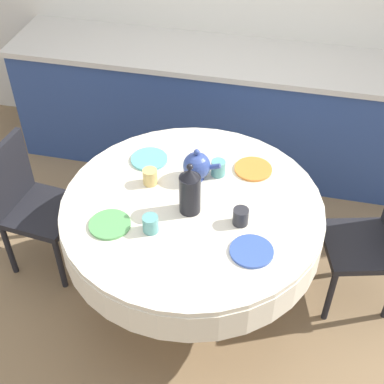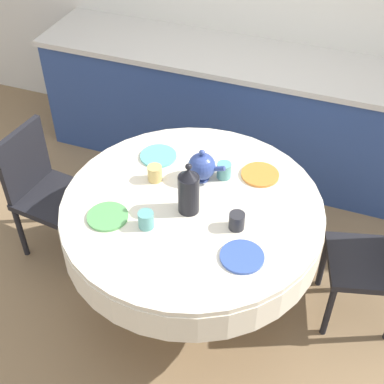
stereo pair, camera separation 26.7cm
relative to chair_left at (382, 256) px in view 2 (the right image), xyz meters
name	(u,v)px [view 2 (the right image)]	position (x,y,z in m)	size (l,w,h in m)	color
ground_plane	(192,296)	(-0.99, -0.26, -0.48)	(12.00, 12.00, 0.00)	#8E704C
kitchen_counter	(258,114)	(-0.99, 1.13, -0.03)	(3.24, 0.64, 0.89)	#2D4784
dining_table	(192,221)	(-0.99, -0.26, 0.17)	(1.36, 1.36, 0.77)	brown
chair_left	(382,256)	(0.00, 0.00, 0.00)	(0.49, 0.49, 0.86)	black
chair_right	(43,187)	(-2.00, -0.15, 0.00)	(0.44, 0.44, 0.86)	black
plate_near_left	(108,216)	(-1.34, -0.50, 0.30)	(0.21, 0.21, 0.01)	#5BA85B
cup_near_left	(146,220)	(-1.14, -0.49, 0.33)	(0.08, 0.08, 0.09)	#5BA39E
plate_near_right	(242,257)	(-0.64, -0.52, 0.30)	(0.21, 0.21, 0.01)	#3856AD
cup_near_right	(237,221)	(-0.72, -0.34, 0.33)	(0.08, 0.08, 0.09)	#28282D
plate_far_left	(158,156)	(-1.30, 0.04, 0.30)	(0.21, 0.21, 0.01)	#60BCB7
cup_far_left	(155,173)	(-1.24, -0.15, 0.33)	(0.08, 0.08, 0.09)	#DBB766
plate_far_right	(260,175)	(-0.72, 0.08, 0.30)	(0.21, 0.21, 0.01)	orange
cup_far_right	(224,170)	(-0.90, 0.00, 0.33)	(0.08, 0.08, 0.09)	#5BA39E
coffee_carafe	(189,191)	(-0.98, -0.31, 0.42)	(0.11, 0.11, 0.30)	black
teapot	(202,166)	(-1.00, -0.06, 0.38)	(0.20, 0.15, 0.19)	#33478E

